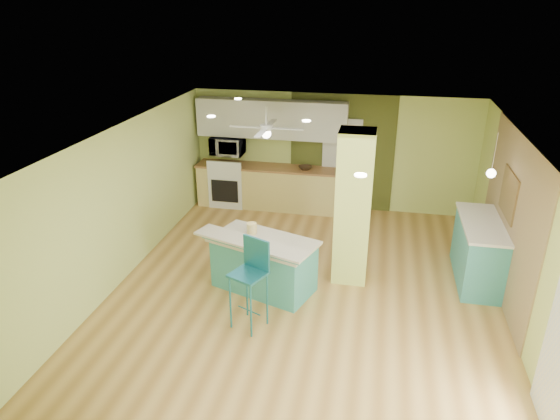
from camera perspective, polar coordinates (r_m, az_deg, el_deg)
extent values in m
cube|color=#A27338|center=(8.12, 2.98, -8.94)|extent=(6.00, 7.00, 0.01)
cube|color=white|center=(7.12, 3.39, 8.45)|extent=(6.00, 7.00, 0.01)
cube|color=#C5D672|center=(10.81, 6.02, 6.58)|extent=(6.00, 0.01, 2.50)
cube|color=#C5D672|center=(4.61, -3.84, -18.39)|extent=(6.00, 0.01, 2.50)
cube|color=#C5D672|center=(8.47, -17.36, 0.89)|extent=(0.01, 7.00, 2.50)
cube|color=#C5D672|center=(7.74, 25.76, -2.57)|extent=(0.01, 7.00, 2.50)
cube|color=#886D4E|center=(8.27, 24.77, -0.80)|extent=(0.02, 3.40, 2.50)
cube|color=#484F1F|center=(10.78, 7.08, 6.48)|extent=(2.20, 0.02, 2.50)
cube|color=silver|center=(10.82, 7.00, 5.17)|extent=(0.82, 0.05, 2.00)
cube|color=#C4D663|center=(7.94, 8.36, 0.23)|extent=(0.55, 0.55, 2.50)
cube|color=#D9C371|center=(10.97, -1.09, 2.55)|extent=(3.20, 0.60, 0.90)
cube|color=brown|center=(10.82, -1.11, 4.89)|extent=(3.25, 0.63, 0.04)
cube|color=white|center=(11.21, -5.84, 2.89)|extent=(0.76, 0.64, 0.90)
cube|color=black|center=(10.93, -6.34, 2.15)|extent=(0.59, 0.02, 0.50)
cube|color=white|center=(10.76, -6.42, 5.04)|extent=(0.76, 0.06, 0.18)
cube|color=silver|center=(10.66, -1.00, 10.35)|extent=(3.20, 0.34, 0.80)
imported|color=silver|center=(10.93, -6.03, 7.32)|extent=(0.70, 0.48, 0.39)
cylinder|color=silver|center=(9.28, -1.60, 10.64)|extent=(0.03, 0.03, 0.40)
cylinder|color=silver|center=(9.33, -1.59, 9.44)|extent=(0.24, 0.24, 0.10)
sphere|color=white|center=(9.35, -1.58, 8.73)|extent=(0.18, 0.18, 0.18)
cylinder|color=silver|center=(8.03, 23.33, 5.96)|extent=(0.01, 0.01, 0.62)
sphere|color=white|center=(8.12, 22.99, 3.88)|extent=(0.14, 0.14, 0.14)
cube|color=brown|center=(8.34, 24.69, 1.65)|extent=(0.03, 0.90, 0.70)
cube|color=teal|center=(7.92, -1.86, -6.36)|extent=(1.70, 1.22, 0.81)
cube|color=beige|center=(7.72, -1.90, -3.60)|extent=(1.81, 1.33, 0.05)
cube|color=teal|center=(7.42, -3.40, -4.11)|extent=(1.68, 0.68, 0.12)
cube|color=beige|center=(7.39, -3.41, -3.74)|extent=(1.87, 0.96, 0.04)
cylinder|color=#1C6B81|center=(7.06, -5.70, -10.49)|extent=(0.03, 0.03, 0.82)
cylinder|color=#1C6B81|center=(6.86, -3.35, -11.51)|extent=(0.03, 0.03, 0.82)
cylinder|color=#1C6B81|center=(7.29, -3.81, -9.23)|extent=(0.03, 0.03, 0.82)
cylinder|color=#1C6B81|center=(7.10, -1.48, -10.16)|extent=(0.03, 0.03, 0.82)
cube|color=#1C6B81|center=(6.85, -3.67, -7.35)|extent=(0.57, 0.57, 0.03)
cube|color=#1C6B81|center=(6.86, -2.71, -4.93)|extent=(0.41, 0.21, 0.46)
cube|color=teal|center=(8.72, 21.81, -4.54)|extent=(0.64, 1.55, 1.00)
cube|color=white|center=(8.51, 22.32, -1.42)|extent=(0.69, 1.62, 0.04)
imported|color=#352316|center=(10.63, 2.90, 4.84)|extent=(0.36, 0.36, 0.07)
cylinder|color=yellow|center=(7.90, -3.25, -2.09)|extent=(0.16, 0.16, 0.17)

